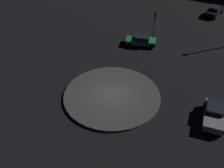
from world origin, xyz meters
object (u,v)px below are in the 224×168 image
object	(u,v)px
car_green	(141,40)
car_grey	(214,114)
car_black	(214,11)
traffic_light_north	(155,20)

from	to	relation	value
car_green	car_grey	world-z (taller)	car_grey
car_green	car_black	xyz separation A→B (m)	(4.03, 16.09, 0.04)
car_green	traffic_light_north	world-z (taller)	traffic_light_north
car_green	traffic_light_north	bearing A→B (deg)	58.86
car_green	car_black	distance (m)	16.59
car_green	traffic_light_north	distance (m)	3.50
car_grey	traffic_light_north	size ratio (longest dim) A/B	1.16
car_green	car_grey	size ratio (longest dim) A/B	1.02
car_grey	car_black	distance (m)	25.55
car_green	car_grey	bearing A→B (deg)	-58.72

